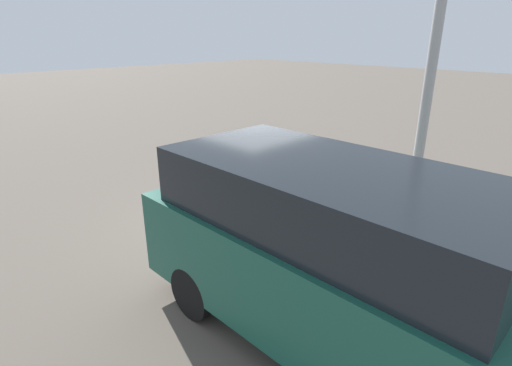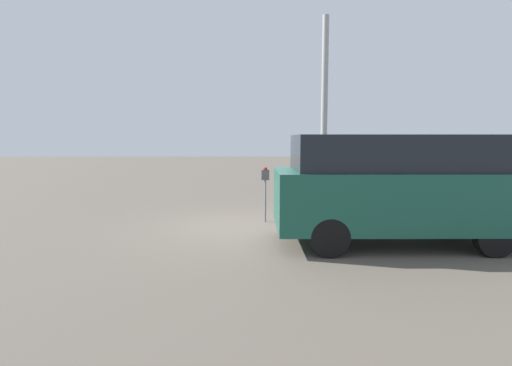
{
  "view_description": "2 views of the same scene",
  "coord_description": "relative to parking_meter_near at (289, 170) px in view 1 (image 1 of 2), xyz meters",
  "views": [
    {
      "loc": [
        5.15,
        -5.05,
        3.54
      ],
      "look_at": [
        0.51,
        -0.45,
        1.1
      ],
      "focal_mm": 28.0,
      "sensor_mm": 36.0,
      "label": 1
    },
    {
      "loc": [
        0.05,
        -9.62,
        2.15
      ],
      "look_at": [
        0.12,
        0.23,
        1.06
      ],
      "focal_mm": 28.0,
      "sensor_mm": 36.0,
      "label": 2
    }
  ],
  "objects": [
    {
      "name": "ground_plane",
      "position": [
        -0.36,
        -0.61,
        -1.06
      ],
      "size": [
        80.0,
        80.0,
        0.0
      ],
      "primitive_type": "plane",
      "color": "#60564C"
    },
    {
      "name": "parking_meter_near",
      "position": [
        0.0,
        0.0,
        0.0
      ],
      "size": [
        0.2,
        0.11,
        1.43
      ],
      "rotation": [
        0.0,
        0.0,
        0.01
      ],
      "color": "gray",
      "rests_on": "ground"
    },
    {
      "name": "lamp_post",
      "position": [
        1.79,
        1.68,
        1.02
      ],
      "size": [
        0.44,
        0.44,
        5.7
      ],
      "color": "beige",
      "rests_on": "ground"
    },
    {
      "name": "parked_van",
      "position": [
        2.56,
        -2.22,
        0.15
      ],
      "size": [
        4.87,
        2.05,
        2.23
      ],
      "rotation": [
        0.0,
        0.0,
        0.0
      ],
      "color": "#195142",
      "rests_on": "ground"
    }
  ]
}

